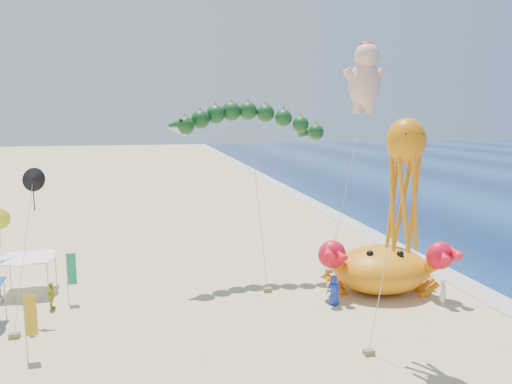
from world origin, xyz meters
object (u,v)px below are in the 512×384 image
(dragon_kite, at_px, (249,125))
(canopy_white, at_px, (27,255))
(cherub_kite, at_px, (365,76))
(crab_inflatable, at_px, (382,268))
(octopus_kite, at_px, (404,175))

(dragon_kite, bearing_deg, canopy_white, -178.28)
(dragon_kite, relative_size, cherub_kite, 0.73)
(crab_inflatable, distance_m, canopy_white, 22.27)
(dragon_kite, xyz_separation_m, canopy_white, (-14.27, -0.43, -7.94))
(cherub_kite, distance_m, octopus_kite, 13.74)
(crab_inflatable, xyz_separation_m, dragon_kite, (-7.48, 5.15, 8.80))
(crab_inflatable, distance_m, dragon_kite, 12.65)
(crab_inflatable, bearing_deg, octopus_kite, -111.47)
(crab_inflatable, bearing_deg, cherub_kite, 84.33)
(dragon_kite, bearing_deg, octopus_kite, -71.29)
(cherub_kite, height_order, canopy_white, cherub_kite)
(dragon_kite, xyz_separation_m, cherub_kite, (7.92, -0.77, 3.31))
(dragon_kite, relative_size, canopy_white, 3.46)
(crab_inflatable, relative_size, canopy_white, 2.45)
(dragon_kite, height_order, octopus_kite, dragon_kite)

